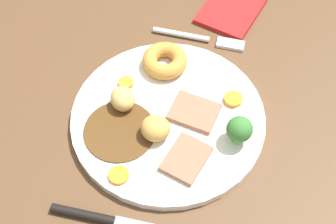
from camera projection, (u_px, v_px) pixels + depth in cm
name	position (u px, v px, depth cm)	size (l,w,h in cm)	color
dining_table	(181.00, 136.00, 71.64)	(120.00, 84.00, 3.60)	brown
dinner_plate	(168.00, 119.00, 70.37)	(28.09, 28.09, 1.40)	white
gravy_pool	(120.00, 131.00, 68.18)	(10.19, 10.19, 0.30)	#563819
meat_slice_main	(194.00, 112.00, 69.71)	(6.69, 5.28, 0.80)	#9E664C
meat_slice_under	(186.00, 158.00, 65.42)	(6.51, 5.00, 0.80)	#9E664C
yorkshire_pudding	(165.00, 61.00, 74.12)	(6.94, 6.94, 2.34)	#C68938
roast_potato_left	(123.00, 99.00, 69.56)	(4.03, 3.50, 3.17)	#D8B260
roast_potato_right	(155.00, 128.00, 66.66)	(3.95, 4.14, 3.28)	tan
carrot_coin_front	(233.00, 99.00, 71.04)	(2.74, 2.74, 0.69)	orange
carrot_coin_back	(126.00, 83.00, 72.76)	(2.26, 2.26, 0.65)	orange
carrot_coin_side	(119.00, 175.00, 64.15)	(2.76, 2.76, 0.55)	orange
broccoli_floret	(239.00, 130.00, 65.47)	(3.65, 3.65, 4.51)	#8CB766
fork	(201.00, 38.00, 79.64)	(2.02, 15.26, 0.90)	silver
knife	(108.00, 220.00, 61.91)	(1.91, 18.53, 1.20)	black
folded_napkin	(231.00, 10.00, 83.30)	(11.00, 9.00, 0.80)	red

